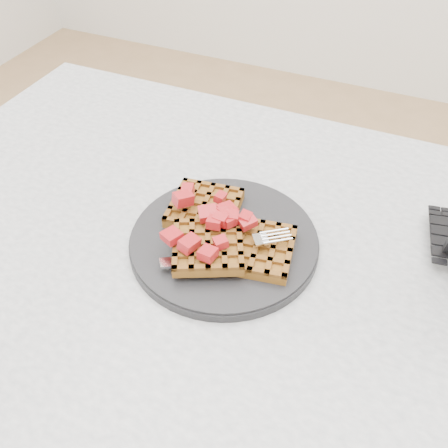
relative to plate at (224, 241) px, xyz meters
The scene contains 5 objects.
table 0.14m from the plate, 27.06° to the right, with size 1.20×0.80×0.75m.
plate is the anchor object (origin of this frame).
waffles 0.02m from the plate, 87.49° to the right, with size 0.20×0.19×0.03m.
strawberry_pile 0.05m from the plate, behind, with size 0.15×0.15×0.02m, color maroon, non-canonical shape.
fork 0.04m from the plate, 45.41° to the right, with size 0.02×0.18×0.02m, color silver, non-canonical shape.
Camera 1 is at (0.12, -0.40, 1.24)m, focal length 40.00 mm.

